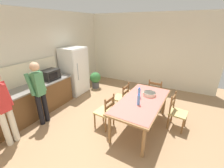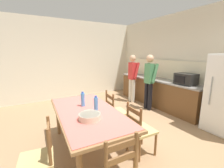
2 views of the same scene
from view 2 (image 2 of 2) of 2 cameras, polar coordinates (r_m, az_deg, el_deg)
ground_plane at (r=3.41m, az=0.45°, el=-18.64°), size 8.32×8.32×0.00m
wall_back at (r=4.87m, az=28.78°, el=7.18°), size 6.52×0.12×2.90m
wall_left at (r=5.98m, az=-15.86°, el=8.83°), size 0.12×5.20×2.90m
kitchen_counter at (r=5.21m, az=16.82°, el=-2.86°), size 3.10×0.66×0.88m
counter_splashback at (r=5.31m, az=19.62°, el=5.34°), size 3.06×0.03×0.60m
microwave at (r=4.48m, az=26.30°, el=1.72°), size 0.50×0.39×0.30m
dining_table at (r=2.62m, az=-9.34°, el=-11.54°), size 2.00×1.06×0.77m
bottle_near_centre at (r=2.77m, az=-11.05°, el=-5.82°), size 0.07×0.07×0.27m
bottle_off_centre at (r=2.50m, az=-6.15°, el=-7.66°), size 0.07×0.07×0.27m
serving_bowl at (r=2.25m, az=-8.49°, el=-12.02°), size 0.32×0.32×0.09m
chair_side_near_right at (r=2.26m, az=-25.93°, el=-24.22°), size 0.47×0.45×0.91m
chair_side_far_left at (r=3.37m, az=1.21°, el=-10.55°), size 0.46×0.44×0.91m
chair_side_far_right at (r=2.71m, az=10.49°, el=-16.78°), size 0.44×0.42×0.91m
person_at_sink at (r=5.26m, az=7.76°, el=3.02°), size 0.41×0.28×1.64m
person_at_counter at (r=4.62m, az=13.99°, el=1.68°), size 0.42×0.29×1.66m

